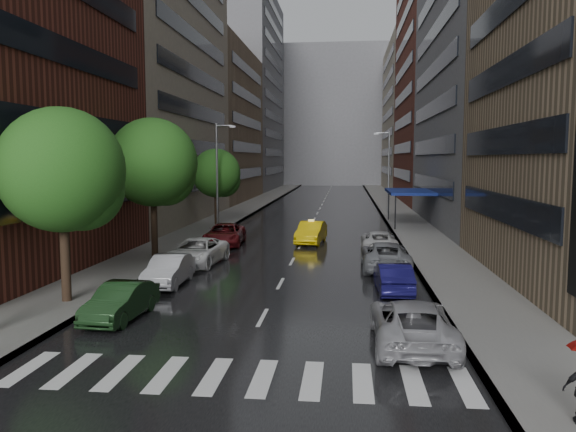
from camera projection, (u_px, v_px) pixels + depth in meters
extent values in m
plane|color=gray|center=(244.00, 353.00, 17.91)|extent=(220.00, 220.00, 0.00)
cube|color=black|center=(319.00, 210.00, 67.38)|extent=(14.00, 140.00, 0.01)
cube|color=gray|center=(245.00, 209.00, 68.29)|extent=(4.00, 140.00, 0.15)
cube|color=gray|center=(395.00, 210.00, 66.45)|extent=(4.00, 140.00, 0.15)
cube|color=silver|center=(28.00, 368.00, 16.55)|extent=(0.55, 2.80, 0.01)
cube|color=silver|center=(73.00, 370.00, 16.41)|extent=(0.55, 2.80, 0.01)
cube|color=silver|center=(120.00, 372.00, 16.27)|extent=(0.55, 2.80, 0.01)
cube|color=silver|center=(166.00, 374.00, 16.12)|extent=(0.55, 2.80, 0.01)
cube|color=silver|center=(214.00, 376.00, 15.98)|extent=(0.55, 2.80, 0.01)
cube|color=silver|center=(263.00, 378.00, 15.84)|extent=(0.55, 2.80, 0.01)
cube|color=silver|center=(312.00, 380.00, 15.69)|extent=(0.55, 2.80, 0.01)
cube|color=silver|center=(363.00, 382.00, 15.55)|extent=(0.55, 2.80, 0.01)
cube|color=silver|center=(414.00, 384.00, 15.40)|extent=(0.55, 2.80, 0.01)
cube|color=silver|center=(466.00, 386.00, 15.26)|extent=(0.55, 2.80, 0.01)
cube|color=maroon|center=(6.00, 30.00, 29.99)|extent=(8.00, 20.00, 26.00)
cube|color=gray|center=(156.00, 44.00, 53.32)|extent=(8.00, 28.00, 34.00)
cube|color=#937A5B|center=(221.00, 125.00, 81.64)|extent=(8.00, 28.00, 22.00)
cube|color=slate|center=(254.00, 93.00, 110.51)|extent=(8.00, 32.00, 38.00)
cube|color=slate|center=(478.00, 94.00, 50.76)|extent=(8.00, 28.00, 24.00)
cube|color=maroon|center=(433.00, 73.00, 77.85)|extent=(8.00, 28.00, 36.00)
cube|color=gray|center=(408.00, 118.00, 107.95)|extent=(8.00, 32.00, 28.00)
cube|color=slate|center=(333.00, 117.00, 133.03)|extent=(40.00, 14.00, 32.00)
cylinder|color=#382619|center=(65.00, 251.00, 23.67)|extent=(0.40, 0.40, 4.57)
sphere|color=#1E5116|center=(62.00, 170.00, 23.32)|extent=(5.22, 5.22, 5.22)
cylinder|color=#382619|center=(154.00, 220.00, 34.66)|extent=(0.40, 0.40, 4.76)
sphere|color=#1E5116|center=(153.00, 162.00, 34.29)|extent=(5.44, 5.44, 5.44)
cylinder|color=#382619|center=(217.00, 205.00, 51.32)|extent=(0.40, 0.40, 3.88)
sphere|color=#1E5116|center=(216.00, 173.00, 51.02)|extent=(4.44, 4.44, 4.44)
imported|color=#DBB60B|center=(311.00, 232.00, 40.93)|extent=(2.20, 4.98, 1.59)
imported|color=#163216|center=(121.00, 301.00, 21.57)|extent=(1.74, 4.33, 1.40)
imported|color=#AAAAB0|center=(169.00, 270.00, 27.40)|extent=(1.63, 4.47, 1.47)
imported|color=white|center=(197.00, 252.00, 32.58)|extent=(3.01, 5.73, 1.54)
imported|color=#5E1216|center=(225.00, 235.00, 40.02)|extent=(2.88, 5.67, 1.53)
imported|color=#9C9BA0|center=(412.00, 323.00, 18.54)|extent=(2.56, 5.54, 1.54)
imported|color=#110E43|center=(393.00, 278.00, 25.89)|extent=(1.65, 4.32, 1.41)
imported|color=gray|center=(385.00, 256.00, 31.33)|extent=(2.61, 5.60, 1.55)
imported|color=#BDBDBD|center=(379.00, 241.00, 37.27)|extent=(2.32, 5.01, 1.39)
cylinder|color=gray|center=(217.00, 176.00, 47.91)|extent=(0.18, 0.18, 9.00)
cube|color=gray|center=(233.00, 127.00, 47.34)|extent=(0.50, 0.22, 0.16)
cylinder|color=gray|center=(389.00, 172.00, 61.16)|extent=(0.18, 0.18, 9.00)
cube|color=gray|center=(376.00, 134.00, 60.87)|extent=(0.50, 0.22, 0.16)
cube|color=navy|center=(410.00, 192.00, 51.29)|extent=(4.00, 8.00, 0.25)
cylinder|color=black|center=(395.00, 212.00, 47.85)|extent=(0.12, 0.12, 3.00)
cylinder|color=black|center=(389.00, 204.00, 55.37)|extent=(0.12, 0.12, 3.00)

